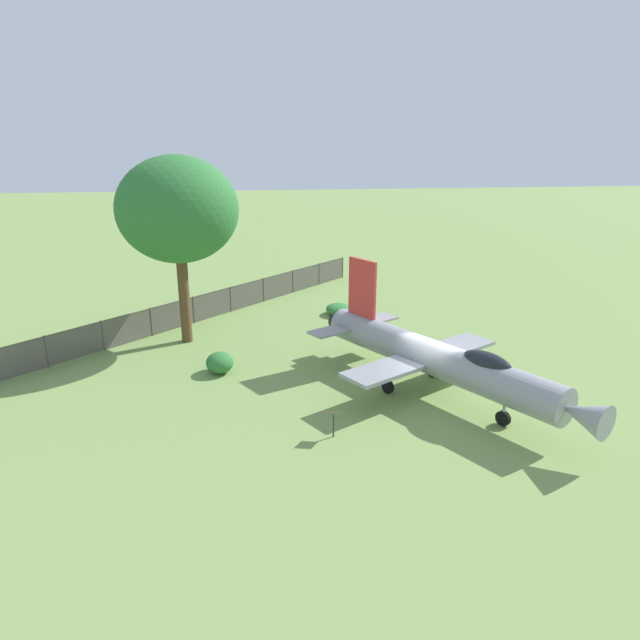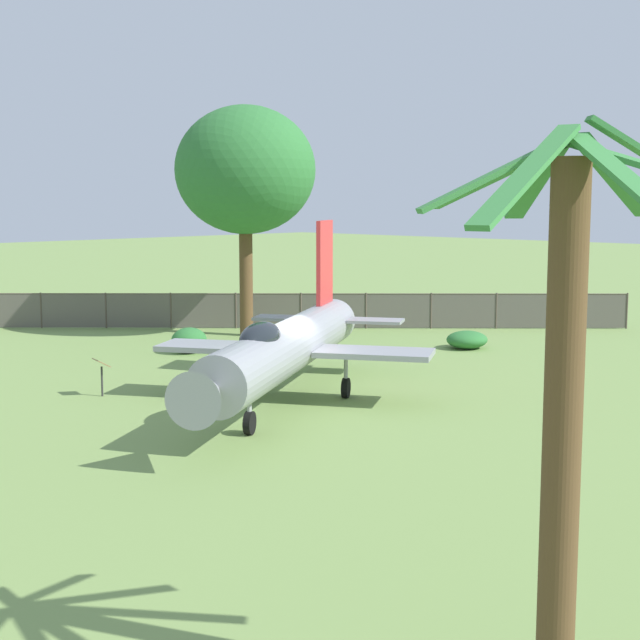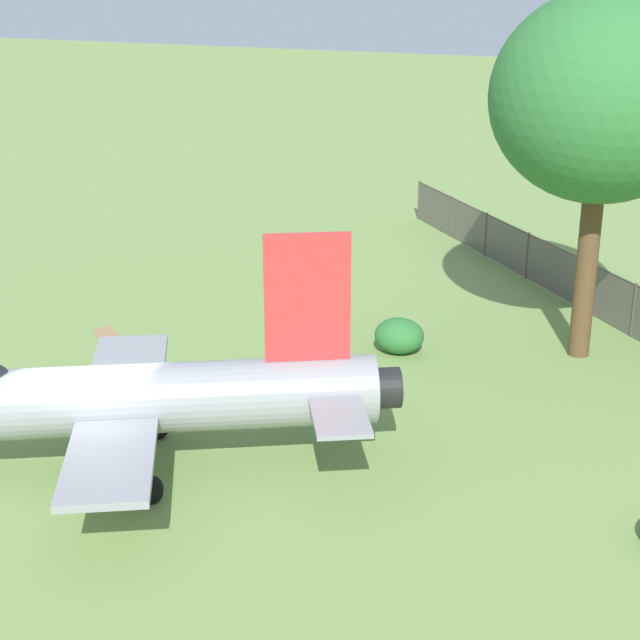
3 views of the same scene
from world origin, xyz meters
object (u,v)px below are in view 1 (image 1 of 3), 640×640
(info_plaque, at_px, (334,416))
(shade_tree, at_px, (178,210))
(shrub_by_tree, at_px, (220,363))
(shrub_near_fence, at_px, (338,309))
(display_jet, at_px, (440,359))

(info_plaque, bearing_deg, shade_tree, 29.17)
(shade_tree, height_order, shrub_by_tree, shade_tree)
(shade_tree, bearing_deg, info_plaque, -150.83)
(shade_tree, relative_size, shrub_near_fence, 5.71)
(shrub_near_fence, bearing_deg, shrub_by_tree, 139.99)
(shrub_near_fence, relative_size, info_plaque, 1.51)
(shade_tree, xyz_separation_m, info_plaque, (-11.34, -6.33, -6.21))
(info_plaque, bearing_deg, shrub_by_tree, 33.28)
(display_jet, xyz_separation_m, shade_tree, (8.50, 11.29, 5.34))
(shrub_near_fence, relative_size, shrub_by_tree, 1.23)
(shrub_near_fence, bearing_deg, shade_tree, 112.60)
(display_jet, height_order, shade_tree, shade_tree)
(shade_tree, relative_size, info_plaque, 8.60)
(display_jet, relative_size, shade_tree, 1.31)
(shade_tree, height_order, shrub_near_fence, shade_tree)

